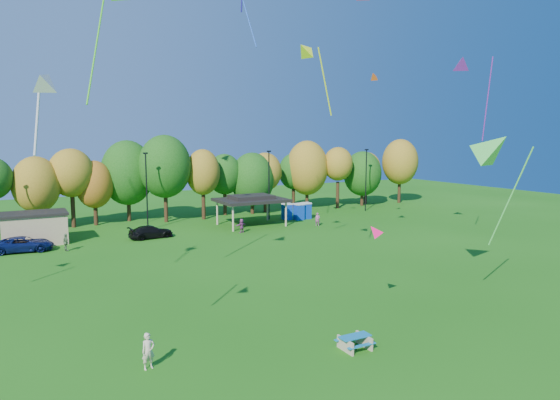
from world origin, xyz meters
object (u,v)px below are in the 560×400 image
car_c (24,244)px  car_d (151,232)px  kite_flyer (148,351)px  porta_potties (297,211)px  picnic_table (355,341)px

car_c → car_d: 12.28m
kite_flyer → porta_potties: bearing=40.6°
picnic_table → car_c: (-14.46, 32.78, 0.31)m
picnic_table → car_c: 35.82m
porta_potties → picnic_table: size_ratio=2.24×
kite_flyer → car_c: (-4.54, 29.90, -0.15)m
picnic_table → car_d: (-2.19, 33.39, 0.27)m
car_c → car_d: bearing=-80.9°
picnic_table → car_c: car_c is taller
picnic_table → car_d: size_ratio=0.35×
car_c → picnic_table: bearing=-149.9°
porta_potties → car_d: bearing=-171.2°
porta_potties → car_d: porta_potties is taller
kite_flyer → car_d: (7.73, 30.52, -0.19)m
porta_potties → kite_flyer: size_ratio=2.13×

